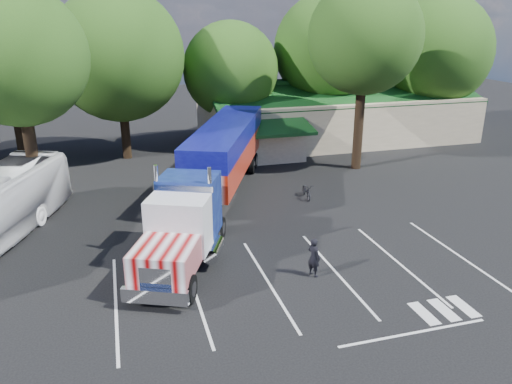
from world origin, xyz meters
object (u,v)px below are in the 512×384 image
object	(u,v)px
semi_truck	(218,163)
silver_sedan	(254,147)
woman	(314,257)
bicycle	(307,190)

from	to	relation	value
semi_truck	silver_sedan	xyz separation A→B (m)	(5.09, 10.12, -1.90)
woman	silver_sedan	bearing A→B (deg)	-34.82
semi_truck	bicycle	bearing A→B (deg)	19.21
woman	silver_sedan	xyz separation A→B (m)	(2.90, 20.00, -0.20)
semi_truck	woman	world-z (taller)	semi_truck
semi_truck	bicycle	xyz separation A→B (m)	(5.59, -0.45, -2.11)
semi_truck	bicycle	distance (m)	5.99
semi_truck	woman	size ratio (longest dim) A/B	11.77
semi_truck	silver_sedan	world-z (taller)	semi_truck
semi_truck	bicycle	size ratio (longest dim) A/B	11.50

